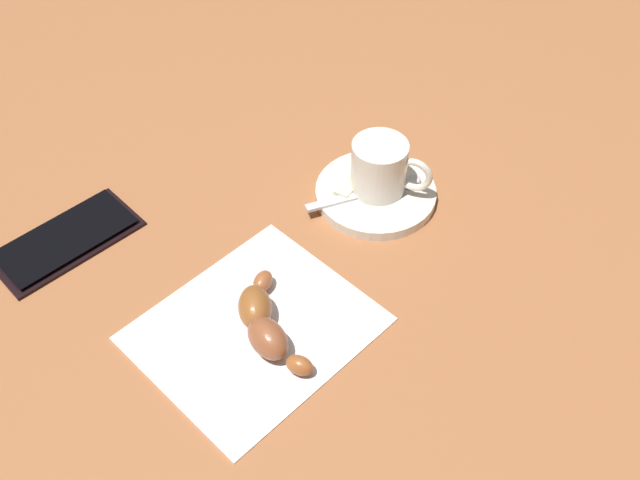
# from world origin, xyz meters

# --- Properties ---
(ground_plane) EXTENTS (1.80, 1.80, 0.00)m
(ground_plane) POSITION_xyz_m (0.00, 0.00, 0.00)
(ground_plane) COLOR #9C5D37
(saucer) EXTENTS (0.13, 0.13, 0.01)m
(saucer) POSITION_xyz_m (-0.10, -0.01, 0.01)
(saucer) COLOR silver
(saucer) RESTS_ON ground
(espresso_cup) EXTENTS (0.06, 0.08, 0.06)m
(espresso_cup) POSITION_xyz_m (-0.10, -0.00, 0.04)
(espresso_cup) COLOR silver
(espresso_cup) RESTS_ON saucer
(teaspoon) EXTENTS (0.11, 0.09, 0.01)m
(teaspoon) POSITION_xyz_m (-0.10, 0.00, 0.01)
(teaspoon) COLOR silver
(teaspoon) RESTS_ON saucer
(sugar_packet) EXTENTS (0.06, 0.02, 0.01)m
(sugar_packet) POSITION_xyz_m (-0.10, -0.03, 0.01)
(sugar_packet) COLOR beige
(sugar_packet) RESTS_ON saucer
(napkin) EXTENTS (0.23, 0.21, 0.00)m
(napkin) POSITION_xyz_m (0.11, -0.02, 0.00)
(napkin) COLOR white
(napkin) RESTS_ON ground
(croissant) EXTENTS (0.09, 0.10, 0.03)m
(croissant) POSITION_xyz_m (0.11, -0.01, 0.02)
(croissant) COLOR #995530
(croissant) RESTS_ON napkin
(cell_phone) EXTENTS (0.15, 0.10, 0.01)m
(cell_phone) POSITION_xyz_m (0.12, -0.24, 0.00)
(cell_phone) COLOR black
(cell_phone) RESTS_ON ground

